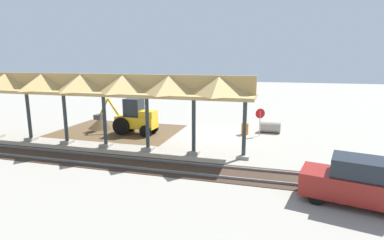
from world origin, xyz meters
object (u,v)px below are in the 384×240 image
concrete_pipe (270,127)px  distant_parked_car (358,182)px  stop_sign (260,116)px  traffic_barrel (245,129)px  backhoe (135,118)px

concrete_pipe → distant_parked_car: bearing=106.9°
stop_sign → distant_parked_car: 11.41m
distant_parked_car → traffic_barrel: size_ratio=4.99×
backhoe → distant_parked_car: (-13.97, 8.58, -0.28)m
concrete_pipe → distant_parked_car: 12.39m
backhoe → distant_parked_car: 16.40m
stop_sign → concrete_pipe: 1.88m
stop_sign → backhoe: size_ratio=0.40×
stop_sign → concrete_pipe: stop_sign is taller
concrete_pipe → distant_parked_car: distant_parked_car is taller
backhoe → distant_parked_car: size_ratio=1.19×
stop_sign → traffic_barrel: 1.57m
stop_sign → concrete_pipe: bearing=-120.7°
distant_parked_car → backhoe: bearing=-31.6°
stop_sign → backhoe: backhoe is taller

